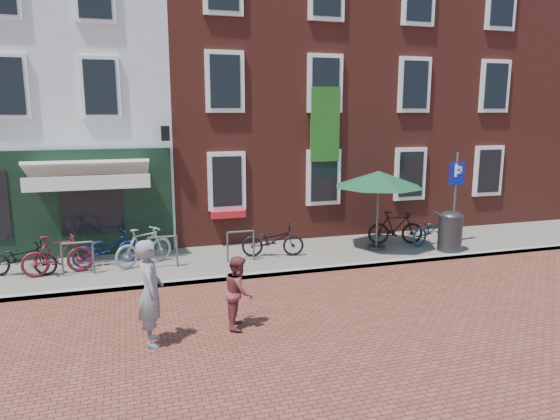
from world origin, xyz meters
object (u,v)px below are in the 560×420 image
object	(u,v)px
woman	(151,292)
bicycle_4	(273,240)
parking_sign	(456,186)
bicycle_5	(396,228)
parasol	(379,176)
bicycle_2	(106,248)
litter_bin	(450,229)
bicycle_3	(144,246)
bicycle_1	(58,255)
bicycle_0	(21,258)
boy	(239,292)
bicycle_6	(432,229)

from	to	relation	value
woman	bicycle_4	distance (m)	5.54
parking_sign	bicycle_5	xyz separation A→B (m)	(-1.68, 0.43, -1.23)
parasol	bicycle_2	distance (m)	7.59
woman	bicycle_2	bearing A→B (deg)	11.61
litter_bin	bicycle_3	world-z (taller)	litter_bin
bicycle_1	bicycle_5	xyz separation A→B (m)	(9.25, 0.25, 0.00)
parasol	bicycle_0	world-z (taller)	parasol
bicycle_1	bicycle_3	xyz separation A→B (m)	(2.02, 0.22, 0.00)
boy	bicycle_4	xyz separation A→B (m)	(1.83, 4.07, -0.14)
bicycle_1	woman	bearing A→B (deg)	-164.74
parking_sign	bicycle_1	size ratio (longest dim) A/B	1.67
litter_bin	bicycle_0	size ratio (longest dim) A/B	0.72
boy	bicycle_4	size ratio (longest dim) A/B	0.81
woman	bicycle_3	size ratio (longest dim) A/B	1.14
parasol	bicycle_3	world-z (taller)	parasol
bicycle_0	bicycle_6	bearing A→B (deg)	-76.38
bicycle_2	bicycle_4	bearing A→B (deg)	-109.58
boy	bicycle_3	distance (m)	4.51
parking_sign	woman	distance (m)	9.89
litter_bin	woman	size ratio (longest dim) A/B	0.65
parking_sign	bicycle_6	distance (m)	1.44
bicycle_1	bicycle_6	size ratio (longest dim) A/B	0.97
parasol	woman	world-z (taller)	parasol
bicycle_2	bicycle_3	xyz separation A→B (m)	(0.93, -0.31, 0.05)
bicycle_4	bicycle_5	xyz separation A→B (m)	(3.85, 0.20, 0.05)
parking_sign	woman	size ratio (longest dim) A/B	1.47
bicycle_2	bicycle_3	distance (m)	0.98
woman	bicycle_0	xyz separation A→B (m)	(-2.80, 4.46, -0.39)
bicycle_2	bicycle_3	world-z (taller)	bicycle_3
parking_sign	parasol	bearing A→B (deg)	177.45
bicycle_2	bicycle_5	world-z (taller)	bicycle_5
boy	bicycle_6	bearing A→B (deg)	-44.67
litter_bin	parasol	xyz separation A→B (m)	(-1.89, 0.78, 1.48)
bicycle_0	bicycle_3	bearing A→B (deg)	-74.50
parking_sign	bicycle_0	bearing A→B (deg)	178.25
parasol	bicycle_4	xyz separation A→B (m)	(-3.06, 0.13, -1.67)
bicycle_4	bicycle_6	bearing A→B (deg)	-79.38
bicycle_5	litter_bin	bearing A→B (deg)	-120.31
parasol	bicycle_4	world-z (taller)	parasol
woman	boy	xyz separation A→B (m)	(1.60, 0.26, -0.25)
woman	bicycle_2	world-z (taller)	woman
parasol	woman	distance (m)	7.84
boy	bicycle_3	world-z (taller)	boy
bicycle_1	bicycle_5	distance (m)	9.26
bicycle_3	bicycle_5	size ratio (longest dim) A/B	1.00
parking_sign	bicycle_1	bearing A→B (deg)	179.07
bicycle_5	boy	bearing A→B (deg)	141.72
bicycle_2	parasol	bearing A→B (deg)	-107.99
bicycle_2	bicycle_5	bearing A→B (deg)	-105.30
boy	bicycle_6	xyz separation A→B (m)	(6.73, 3.97, -0.14)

